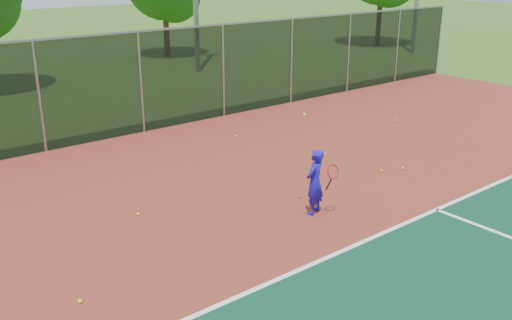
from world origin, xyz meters
The scene contains 9 objects.
court_apron centered at (0.00, 2.00, 0.01)m, with size 30.00×20.00×0.02m, color maroon.
fence_back centered at (0.00, 12.00, 1.56)m, with size 30.00×0.06×3.03m.
tennis_player centered at (-0.10, 4.52, 0.71)m, with size 0.59×0.65×2.16m.
practice_ball_0 centered at (-3.01, 6.67, 0.06)m, with size 0.07×0.07×0.07m, color #C9ED1B.
practice_ball_1 centered at (-5.19, 4.38, 0.06)m, with size 0.07×0.07×0.07m, color #C9ED1B.
practice_ball_3 centered at (6.88, 7.94, 0.06)m, with size 0.07×0.07×0.07m, color #C9ED1B.
practice_ball_4 centered at (3.44, 4.98, 0.06)m, with size 0.07×0.07×0.07m, color #C9ED1B.
practice_ball_5 centered at (2.88, 5.20, 0.06)m, with size 0.07×0.07×0.07m, color #C9ED1B.
practice_ball_6 centered at (1.83, 9.78, 0.06)m, with size 0.07×0.07×0.07m, color #C9ED1B.
Camera 1 is at (-7.78, -3.13, 4.98)m, focal length 40.00 mm.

